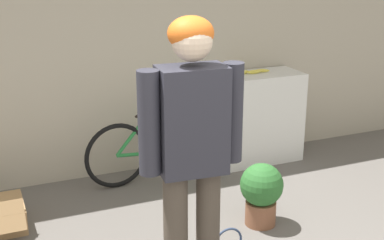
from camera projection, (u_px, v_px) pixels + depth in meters
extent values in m
cube|color=#B7AD99|center=(104.00, 43.00, 4.95)|extent=(8.00, 0.06, 2.60)
cube|color=white|center=(163.00, 133.00, 5.42)|extent=(0.08, 0.01, 0.12)
cube|color=white|center=(259.00, 117.00, 5.53)|extent=(0.86, 0.44, 0.93)
cylinder|color=#4C4238|center=(176.00, 238.00, 3.31)|extent=(0.15, 0.15, 0.86)
cylinder|color=#4C4238|center=(208.00, 231.00, 3.39)|extent=(0.15, 0.15, 0.86)
cube|color=#2D2D38|center=(192.00, 120.00, 3.12)|extent=(0.42, 0.27, 0.64)
cylinder|color=#2D2D38|center=(149.00, 123.00, 3.01)|extent=(0.13, 0.13, 0.61)
cylinder|color=#2D2D38|center=(232.00, 113.00, 3.21)|extent=(0.13, 0.13, 0.61)
sphere|color=beige|center=(192.00, 41.00, 2.97)|extent=(0.23, 0.23, 0.23)
ellipsoid|color=orange|center=(191.00, 33.00, 2.98)|extent=(0.27, 0.24, 0.20)
torus|color=black|center=(117.00, 156.00, 4.93)|extent=(0.62, 0.11, 0.62)
torus|color=black|center=(216.00, 137.00, 5.42)|extent=(0.62, 0.11, 0.62)
cylinder|color=#237A38|center=(137.00, 154.00, 5.03)|extent=(0.41, 0.08, 0.08)
cylinder|color=#237A38|center=(131.00, 136.00, 4.94)|extent=(0.33, 0.07, 0.35)
cylinder|color=#237A38|center=(152.00, 135.00, 5.04)|extent=(0.14, 0.05, 0.38)
cylinder|color=#237A38|center=(182.00, 131.00, 5.20)|extent=(0.56, 0.10, 0.39)
cylinder|color=#237A38|center=(177.00, 113.00, 5.11)|extent=(0.64, 0.10, 0.05)
cylinder|color=#237A38|center=(211.00, 123.00, 5.34)|extent=(0.16, 0.05, 0.32)
cylinder|color=#237A38|center=(207.00, 106.00, 5.26)|extent=(0.07, 0.04, 0.08)
cylinder|color=#237A38|center=(209.00, 103.00, 5.26)|extent=(0.07, 0.46, 0.02)
ellipsoid|color=black|center=(146.00, 115.00, 4.96)|extent=(0.23, 0.10, 0.05)
ellipsoid|color=#EAD64C|center=(254.00, 72.00, 5.37)|extent=(0.16, 0.04, 0.04)
ellipsoid|color=#EAD64C|center=(244.00, 72.00, 5.35)|extent=(0.15, 0.10, 0.04)
ellipsoid|color=#EAD64C|center=(262.00, 71.00, 5.43)|extent=(0.15, 0.09, 0.03)
sphere|color=brown|center=(239.00, 73.00, 5.34)|extent=(0.02, 0.02, 0.02)
cylinder|color=brown|center=(260.00, 213.00, 4.32)|extent=(0.25, 0.25, 0.20)
sphere|color=#2D6B2D|center=(262.00, 185.00, 4.24)|extent=(0.35, 0.35, 0.35)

